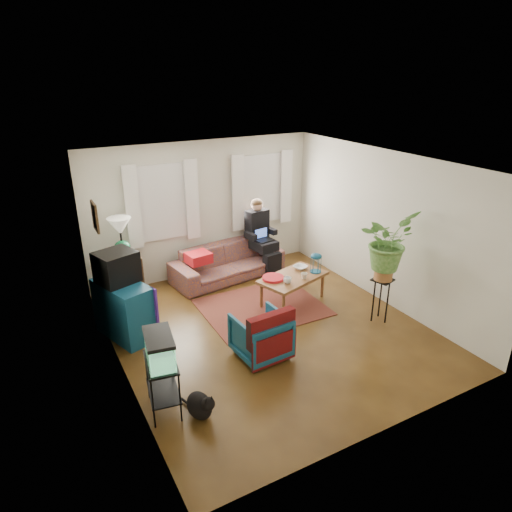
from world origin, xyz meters
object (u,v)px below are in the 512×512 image
side_table (126,276)px  armchair (261,334)px  aquarium_stand (163,386)px  plant_stand (380,300)px  dresser (124,310)px  sofa (227,257)px  coffee_table (293,289)px

side_table → armchair: side_table is taller
aquarium_stand → plant_stand: size_ratio=0.93×
side_table → dresser: 1.34m
armchair → aquarium_stand: bearing=11.4°
side_table → armchair: (1.20, -2.74, -0.03)m
side_table → armchair: 3.00m
sofa → side_table: bearing=168.2°
side_table → aquarium_stand: (-0.35, -3.16, -0.05)m
dresser → aquarium_stand: size_ratio=1.43×
aquarium_stand → coffee_table: (2.82, 1.55, -0.09)m
armchair → plant_stand: (2.16, -0.06, 0.01)m
aquarium_stand → coffee_table: bearing=38.3°
sofa → dresser: size_ratio=2.25×
dresser → coffee_table: (2.81, -0.32, -0.19)m
dresser → coffee_table: bearing=-25.1°
dresser → armchair: (1.54, -1.45, -0.08)m
dresser → coffee_table: 2.84m
dresser → plant_stand: 4.00m
coffee_table → plant_stand: size_ratio=1.64×
armchair → plant_stand: plant_stand is taller
coffee_table → dresser: bearing=156.8°
aquarium_stand → armchair: (1.55, 0.42, 0.01)m
aquarium_stand → plant_stand: 3.73m
sofa → armchair: 2.70m
dresser → plant_stand: bearing=-40.8°
coffee_table → aquarium_stand: bearing=-168.0°
plant_stand → armchair: bearing=178.4°
side_table → coffee_table: side_table is taller
side_table → dresser: size_ratio=0.80×
sofa → dresser: dresser is taller
aquarium_stand → armchair: size_ratio=0.96×
dresser → coffee_table: dresser is taller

